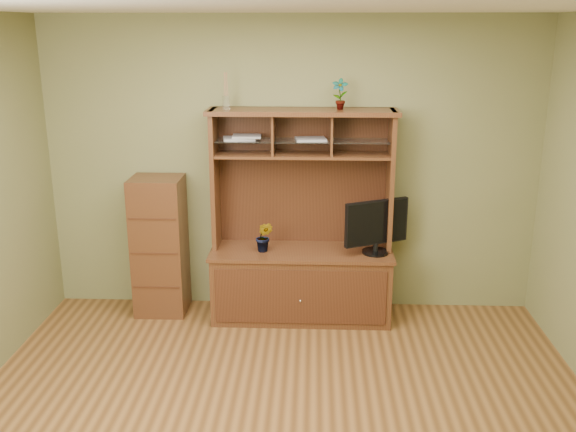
{
  "coord_description": "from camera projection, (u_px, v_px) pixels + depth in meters",
  "views": [
    {
      "loc": [
        0.21,
        -3.75,
        2.6
      ],
      "look_at": [
        0.0,
        1.2,
        1.12
      ],
      "focal_mm": 40.0,
      "sensor_mm": 36.0,
      "label": 1
    }
  ],
  "objects": [
    {
      "name": "orchid_plant",
      "position": [
        264.0,
        237.0,
        5.7
      ],
      "size": [
        0.18,
        0.16,
        0.28
      ],
      "primitive_type": "imported",
      "rotation": [
        0.0,
        0.0,
        -0.26
      ],
      "color": "#3C6021",
      "rests_on": "media_hutch"
    },
    {
      "name": "media_hutch",
      "position": [
        301.0,
        262.0,
        5.85
      ],
      "size": [
        1.66,
        0.61,
        1.9
      ],
      "color": "#4A2415",
      "rests_on": "room"
    },
    {
      "name": "side_cabinet",
      "position": [
        160.0,
        246.0,
        5.91
      ],
      "size": [
        0.46,
        0.42,
        1.29
      ],
      "color": "#4A2415",
      "rests_on": "room"
    },
    {
      "name": "room",
      "position": [
        280.0,
        236.0,
        3.96
      ],
      "size": [
        4.54,
        4.04,
        2.74
      ],
      "color": "#593719",
      "rests_on": "ground"
    },
    {
      "name": "top_plant",
      "position": [
        340.0,
        94.0,
        5.48
      ],
      "size": [
        0.16,
        0.12,
        0.26
      ],
      "primitive_type": "imported",
      "rotation": [
        0.0,
        0.0,
        -0.21
      ],
      "color": "#316121",
      "rests_on": "media_hutch"
    },
    {
      "name": "monitor",
      "position": [
        376.0,
        226.0,
        5.63
      ],
      "size": [
        0.57,
        0.31,
        0.49
      ],
      "rotation": [
        0.0,
        0.0,
        0.45
      ],
      "color": "black",
      "rests_on": "media_hutch"
    },
    {
      "name": "magazines",
      "position": [
        265.0,
        138.0,
        5.61
      ],
      "size": [
        0.92,
        0.25,
        0.04
      ],
      "color": "#A3A4A8",
      "rests_on": "media_hutch"
    },
    {
      "name": "reed_diffuser",
      "position": [
        226.0,
        95.0,
        5.52
      ],
      "size": [
        0.06,
        0.06,
        0.31
      ],
      "color": "silver",
      "rests_on": "media_hutch"
    }
  ]
}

